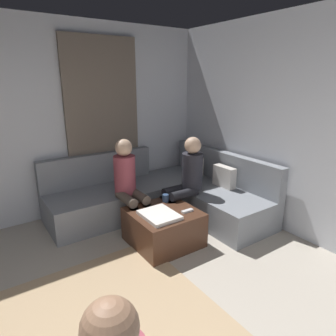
# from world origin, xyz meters

# --- Properties ---
(wall_left) EXTENTS (0.12, 6.00, 2.70)m
(wall_left) POSITION_xyz_m (-2.94, 0.00, 1.35)
(wall_left) COLOR silver
(wall_left) RESTS_ON ground_plane
(curtain_panel) EXTENTS (0.06, 1.10, 2.50)m
(curtain_panel) POSITION_xyz_m (-2.84, 1.30, 1.25)
(curtain_panel) COLOR #726659
(curtain_panel) RESTS_ON ground_plane
(sectional_couch) EXTENTS (2.10, 2.55, 0.87)m
(sectional_couch) POSITION_xyz_m (-2.08, 1.88, 0.28)
(sectional_couch) COLOR gray
(sectional_couch) RESTS_ON ground_plane
(ottoman) EXTENTS (0.76, 0.76, 0.42)m
(ottoman) POSITION_xyz_m (-1.38, 1.39, 0.21)
(ottoman) COLOR #4C2D1E
(ottoman) RESTS_ON ground_plane
(folded_blanket) EXTENTS (0.44, 0.36, 0.04)m
(folded_blanket) POSITION_xyz_m (-1.28, 1.27, 0.44)
(folded_blanket) COLOR white
(folded_blanket) RESTS_ON ottoman
(coffee_mug) EXTENTS (0.08, 0.08, 0.10)m
(coffee_mug) POSITION_xyz_m (-1.60, 1.57, 0.47)
(coffee_mug) COLOR #334C72
(coffee_mug) RESTS_ON ottoman
(game_remote) EXTENTS (0.05, 0.15, 0.02)m
(game_remote) POSITION_xyz_m (-1.20, 1.61, 0.43)
(game_remote) COLOR white
(game_remote) RESTS_ON ottoman
(person_on_couch_back) EXTENTS (0.30, 0.60, 1.20)m
(person_on_couch_back) POSITION_xyz_m (-1.64, 1.93, 0.66)
(person_on_couch_back) COLOR black
(person_on_couch_back) RESTS_ON ground_plane
(person_on_couch_side) EXTENTS (0.60, 0.30, 1.20)m
(person_on_couch_side) POSITION_xyz_m (-1.93, 1.22, 0.66)
(person_on_couch_side) COLOR brown
(person_on_couch_side) RESTS_ON ground_plane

